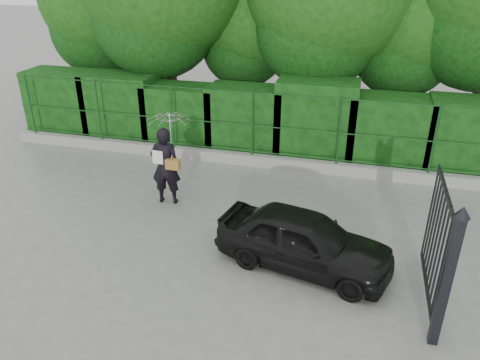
# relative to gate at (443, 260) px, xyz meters

# --- Properties ---
(ground) EXTENTS (80.00, 80.00, 0.00)m
(ground) POSITION_rel_gate_xyz_m (-4.60, 0.72, -1.19)
(ground) COLOR gray
(kerb) EXTENTS (14.00, 0.25, 0.30)m
(kerb) POSITION_rel_gate_xyz_m (-4.60, 5.22, -1.04)
(kerb) COLOR #9E9E99
(kerb) RESTS_ON ground
(fence) EXTENTS (14.13, 0.06, 1.80)m
(fence) POSITION_rel_gate_xyz_m (-4.38, 5.22, 0.01)
(fence) COLOR #144217
(fence) RESTS_ON kerb
(hedge) EXTENTS (14.20, 1.20, 2.24)m
(hedge) POSITION_rel_gate_xyz_m (-4.58, 6.22, -0.18)
(hedge) COLOR black
(hedge) RESTS_ON ground
(gate) EXTENTS (0.22, 2.33, 2.36)m
(gate) POSITION_rel_gate_xyz_m (0.00, 0.00, 0.00)
(gate) COLOR black
(gate) RESTS_ON ground
(woman) EXTENTS (1.01, 1.00, 2.19)m
(woman) POSITION_rel_gate_xyz_m (-5.53, 2.67, 0.24)
(woman) COLOR black
(woman) RESTS_ON ground
(car) EXTENTS (3.49, 2.00, 1.12)m
(car) POSITION_rel_gate_xyz_m (-2.18, 0.96, -0.63)
(car) COLOR black
(car) RESTS_ON ground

